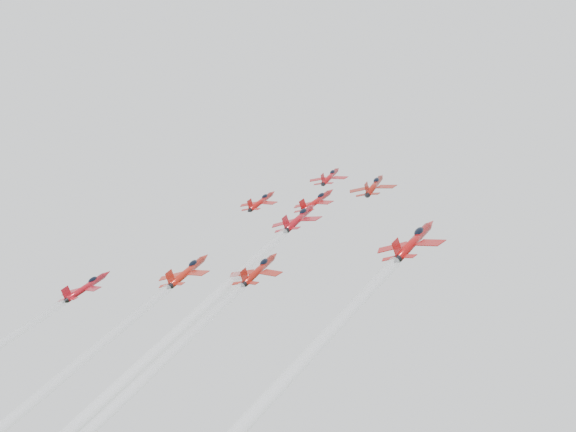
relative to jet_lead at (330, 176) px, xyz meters
The scene contains 5 objects.
jet_lead is the anchor object (origin of this frame).
jet_row2_left 15.19m from the jet_lead, 144.61° to the right, with size 8.42×10.55×7.49m.
jet_row2_center 16.43m from the jet_lead, 72.96° to the right, with size 8.64×10.82×7.69m.
jet_row2_right 18.70m from the jet_lead, 34.42° to the right, with size 9.07×11.36×8.07m.
jet_center 72.69m from the jet_lead, 85.67° to the right, with size 9.86×89.43×61.38m.
Camera 1 is at (71.79, -116.70, 115.14)m, focal length 50.00 mm.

